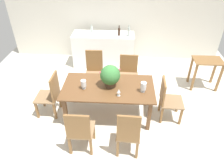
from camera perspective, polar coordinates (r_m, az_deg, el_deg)
ground_plane at (r=4.86m, az=-0.77°, el=-6.63°), size 7.04×7.04×0.00m
back_wall at (r=6.52m, az=0.84°, el=17.80°), size 6.40×0.10×2.60m
dining_table at (r=4.31m, az=-1.01°, el=-1.79°), size 1.84×0.98×0.75m
chair_far_right at (r=5.19m, az=4.42°, el=3.25°), size 0.48×0.49×0.91m
chair_foot_end at (r=4.48m, az=14.61°, el=-3.65°), size 0.48×0.49×0.93m
chair_far_left at (r=5.23m, az=-4.78°, el=3.94°), size 0.46×0.49×1.01m
chair_head_end at (r=4.62m, az=-16.05°, el=-2.38°), size 0.47×0.47×0.97m
chair_near_left at (r=3.72m, az=-8.67°, el=-12.16°), size 0.45×0.45×0.96m
chair_near_right at (r=3.65m, az=4.42°, el=-12.80°), size 0.43×0.50×1.00m
flower_centerpiece at (r=4.14m, az=-0.50°, el=2.24°), size 0.41×0.40×0.46m
crystal_vase_left at (r=4.09m, az=8.47°, el=-0.61°), size 0.11×0.11×0.21m
crystal_vase_center_near at (r=4.17m, az=-7.67°, el=0.12°), size 0.10×0.10×0.19m
wine_glass at (r=3.96m, az=1.81°, el=-1.93°), size 0.07×0.07×0.15m
kitchen_counter at (r=6.31m, az=-2.29°, el=9.18°), size 1.75×0.60×0.97m
wine_bottle_green at (r=5.99m, az=1.90°, el=13.91°), size 0.06×0.06×0.28m
wine_bottle_dark at (r=5.95m, az=4.53°, el=13.89°), size 0.07×0.07×0.32m
wine_bottle_clear at (r=6.20m, az=-5.49°, el=14.37°), size 0.07×0.07×0.23m
side_table at (r=5.74m, az=24.06°, el=4.19°), size 0.69×0.47×0.77m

